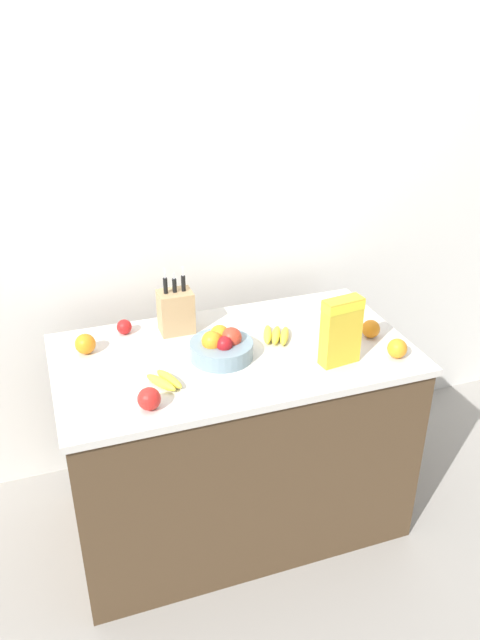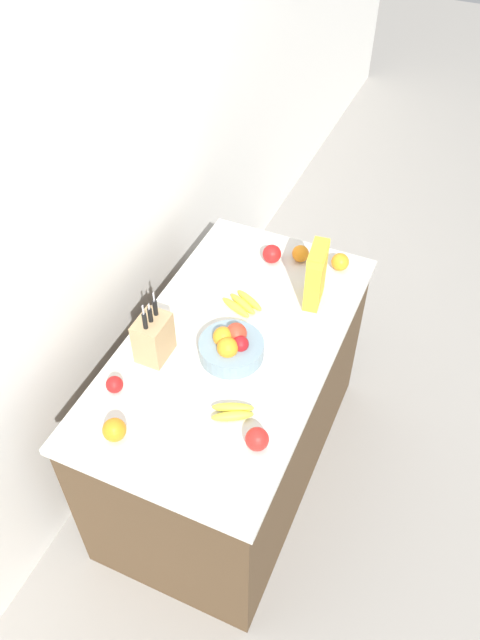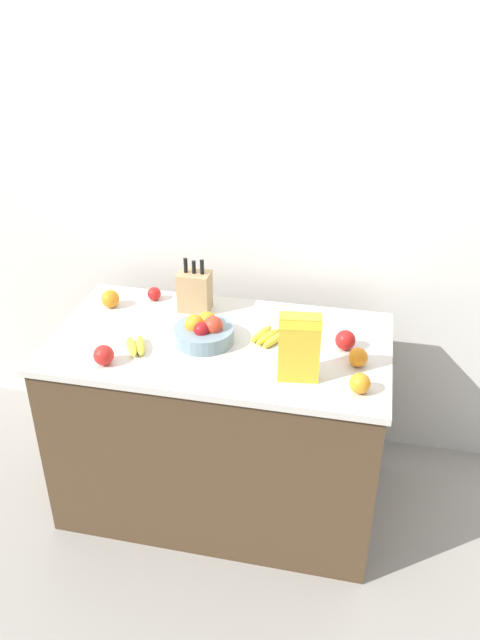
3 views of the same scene
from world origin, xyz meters
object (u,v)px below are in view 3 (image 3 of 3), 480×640
at_px(banana_bunch_left, 136,346).
at_px(banana_bunch_right, 268,337).
at_px(knife_block, 195,291).
at_px(cereal_box, 299,345).
at_px(fruit_bowl, 204,331).
at_px(orange_by_cereal, 358,357).
at_px(orange_mid_right, 110,299).
at_px(apple_leftmost, 154,294).
at_px(apple_middle, 104,355).
at_px(orange_mid_left, 360,383).
at_px(apple_near_bananas, 345,340).

height_order(banana_bunch_left, banana_bunch_right, banana_bunch_left).
height_order(knife_block, cereal_box, knife_block).
xyz_separation_m(fruit_bowl, orange_by_cereal, (0.64, -0.05, -0.01)).
bearing_deg(orange_mid_right, orange_by_cereal, -12.62).
xyz_separation_m(knife_block, banana_bunch_right, (0.38, -0.20, -0.08)).
distance_m(knife_block, cereal_box, 0.71).
distance_m(knife_block, orange_by_cereal, 0.82).
height_order(fruit_bowl, orange_mid_right, fruit_bowl).
distance_m(apple_leftmost, apple_middle, 0.57).
relative_size(banana_bunch_left, orange_mid_left, 2.09).
bearing_deg(apple_leftmost, banana_bunch_right, -23.04).
bearing_deg(orange_mid_right, apple_near_bananas, -7.43).
distance_m(banana_bunch_right, apple_middle, 0.68).
distance_m(orange_mid_left, orange_by_cereal, 0.18).
xyz_separation_m(banana_bunch_left, apple_leftmost, (-0.07, 0.44, 0.01)).
bearing_deg(banana_bunch_right, apple_leftmost, 156.96).
distance_m(orange_mid_right, orange_by_cereal, 1.17).
height_order(apple_middle, apple_near_bananas, apple_near_bananas).
height_order(cereal_box, apple_middle, cereal_box).
distance_m(apple_near_bananas, orange_by_cereal, 0.13).
bearing_deg(fruit_bowl, cereal_box, -24.11).
bearing_deg(cereal_box, orange_mid_right, 149.41).
relative_size(banana_bunch_right, apple_near_bananas, 2.25).
distance_m(cereal_box, orange_mid_right, 1.01).
height_order(knife_block, orange_mid_left, knife_block).
bearing_deg(knife_block, banana_bunch_right, -28.42).
distance_m(fruit_bowl, orange_mid_left, 0.69).
xyz_separation_m(knife_block, orange_mid_right, (-0.39, -0.06, -0.05)).
xyz_separation_m(apple_leftmost, apple_middle, (-0.01, -0.57, 0.01)).
bearing_deg(fruit_bowl, apple_near_bananas, 6.45).
bearing_deg(banana_bunch_left, orange_by_cereal, 4.71).
bearing_deg(orange_mid_left, fruit_bowl, 160.78).
bearing_deg(banana_bunch_right, orange_by_cereal, -16.82).
distance_m(apple_near_bananas, orange_mid_right, 1.10).
bearing_deg(apple_near_bananas, orange_mid_right, 172.57).
xyz_separation_m(banana_bunch_left, apple_middle, (-0.08, -0.13, 0.02)).
bearing_deg(orange_by_cereal, banana_bunch_left, -175.29).
height_order(cereal_box, orange_by_cereal, cereal_box).
xyz_separation_m(apple_middle, apple_near_bananas, (0.92, 0.32, 0.00)).
height_order(orange_mid_left, orange_mid_right, orange_mid_right).
xyz_separation_m(banana_bunch_left, orange_by_cereal, (0.90, 0.07, 0.02)).
distance_m(banana_bunch_right, orange_mid_right, 0.78).
bearing_deg(cereal_box, banana_bunch_right, 114.89).
distance_m(fruit_bowl, orange_mid_right, 0.55).
relative_size(apple_leftmost, apple_middle, 0.78).
xyz_separation_m(banana_bunch_right, orange_mid_left, (0.40, -0.29, 0.02)).
xyz_separation_m(fruit_bowl, orange_mid_right, (-0.51, 0.21, -0.01)).
height_order(fruit_bowl, banana_bunch_right, fruit_bowl).
height_order(cereal_box, fruit_bowl, cereal_box).
relative_size(knife_block, fruit_bowl, 1.18).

